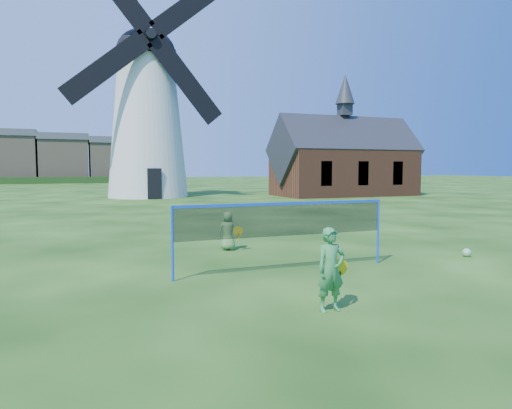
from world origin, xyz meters
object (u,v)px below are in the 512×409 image
object	(u,v)px
windmill	(147,114)
chapel	(344,162)
player_girl	(331,270)
play_ball	(467,253)
badminton_net	(284,221)
player_boy	(228,231)

from	to	relation	value
windmill	chapel	distance (m)	16.58
player_girl	play_ball	xyz separation A→B (m)	(5.68, 2.72, -0.57)
badminton_net	play_ball	bearing A→B (deg)	-2.06
player_girl	player_boy	xyz separation A→B (m)	(0.21, 5.93, -0.13)
windmill	player_girl	bearing A→B (deg)	-93.30
chapel	player_girl	size ratio (longest dim) A/B	8.78
badminton_net	play_ball	size ratio (longest dim) A/B	22.95
chapel	play_ball	size ratio (longest dim) A/B	54.18
badminton_net	chapel	bearing A→B (deg)	55.30
player_boy	windmill	bearing A→B (deg)	-70.71
chapel	play_ball	bearing A→B (deg)	-115.55
chapel	badminton_net	xyz separation A→B (m)	(-16.93, -24.45, -1.70)
play_ball	player_girl	bearing A→B (deg)	-154.45
player_girl	windmill	bearing A→B (deg)	85.07
badminton_net	player_boy	xyz separation A→B (m)	(-0.32, 3.03, -0.59)
player_girl	play_ball	bearing A→B (deg)	23.92
chapel	badminton_net	world-z (taller)	chapel
player_girl	badminton_net	bearing A→B (deg)	78.05
chapel	play_ball	world-z (taller)	chapel
windmill	chapel	world-z (taller)	windmill
windmill	badminton_net	distance (m)	28.99
player_girl	chapel	bearing A→B (deg)	55.82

